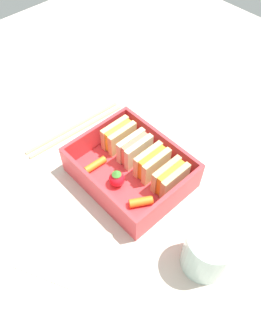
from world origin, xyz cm
name	(u,v)px	position (x,y,z in cm)	size (l,w,h in cm)	color
ground_plane	(130,181)	(0.00, 0.00, -1.00)	(120.00, 120.00, 2.00)	beige
bento_tray	(130,176)	(0.00, 0.00, 0.60)	(17.89, 14.46, 1.20)	#DA383E
bento_rim	(130,165)	(0.00, 0.00, 3.37)	(17.89, 14.46, 4.33)	#DA383E
sandwich_left	(119,136)	(-6.03, 2.85, 3.41)	(2.87, 5.70, 4.42)	#E1BD7B
sandwich_center_left	(135,149)	(-2.01, 2.85, 3.41)	(2.87, 5.70, 4.42)	beige
sandwich_center	(152,163)	(2.01, 2.85, 3.41)	(2.87, 5.70, 4.42)	#E0BD7E
sandwich_center_right	(170,178)	(6.03, 2.85, 3.41)	(2.87, 5.70, 4.42)	tan
carrot_stick_left	(95,165)	(-4.99, -3.37, 1.80)	(1.19, 1.19, 3.92)	orange
strawberry_far_left	(116,178)	(-0.11, -2.95, 2.59)	(2.54, 2.54, 3.14)	red
carrot_stick_far_left	(141,202)	(5.37, -2.79, 1.87)	(1.35, 1.35, 3.62)	orange
chopstick_pair	(74,129)	(-15.21, -0.24, 0.35)	(3.08, 20.41, 0.70)	tan
drinking_glass	(208,251)	(17.62, -2.31, 3.76)	(6.63, 6.63, 7.51)	silver
folded_napkin	(63,249)	(2.75, -15.83, 0.20)	(11.89, 9.43, 0.40)	silver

